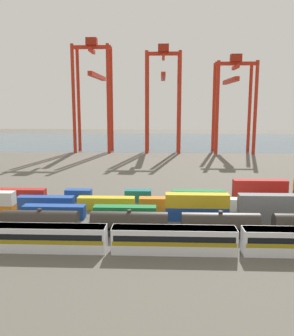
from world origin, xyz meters
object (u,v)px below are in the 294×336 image
Objects in this scene: shipping_container_11 at (106,203)px; gantry_crane_east at (233,93)px; gantry_crane_west at (94,85)px; shipping_container_4 at (197,213)px; gantry_crane_central at (163,89)px; freight_tank_row at (220,224)px; shipping_container_18 at (138,195)px; passenger_train at (174,239)px; shipping_container_10 at (46,202)px; shipping_container_13 at (230,204)px.

gantry_crane_east reaches higher than shipping_container_11.
shipping_container_4 is at bearing -69.71° from gantry_crane_west.
gantry_crane_central reaches higher than gantry_crane_east.
freight_tank_row is 6.17× the size of shipping_container_11.
gantry_crane_central is at bearing 86.34° from shipping_container_18.
freight_tank_row is at bearing -85.11° from gantry_crane_central.
shipping_container_10 is (-26.73, 22.71, -0.84)m from passenger_train.
gantry_crane_east is (25.61, 103.75, 25.67)m from shipping_container_4.
gantry_crane_central is (12.08, 96.80, 27.67)m from shipping_container_11.
freight_tank_row is 117.36m from gantry_crane_east.
freight_tank_row is 6.17× the size of shipping_container_10.
shipping_container_4 is 10.18m from shipping_container_13.
gantry_crane_east is at bearing -0.56° from gantry_crane_west.
freight_tank_row reaches higher than shipping_container_11.
shipping_container_11 is at bearing 144.42° from freight_tank_row.
shipping_container_10 is at bearing -85.93° from gantry_crane_west.
shipping_container_11 is 0.24× the size of gantry_crane_west.
shipping_container_18 is (6.33, 6.80, 0.00)m from shipping_container_11.
passenger_train is at bearing -89.25° from gantry_crane_central.
freight_tank_row is 26.69m from shipping_container_11.
gantry_crane_west reaches higher than shipping_container_10.
gantry_crane_west is (-41.71, 113.10, 28.38)m from freight_tank_row.
passenger_train is 25.94m from shipping_container_13.
freight_tank_row is (8.05, 7.18, -0.02)m from passenger_train.
shipping_container_11 is at bearing -78.41° from gantry_crane_west.
shipping_container_10 and shipping_container_13 have the same top height.
passenger_train is 1.32× the size of gantry_crane_east.
shipping_container_11 is at bearing -114.50° from gantry_crane_east.
passenger_train reaches higher than shipping_container_11.
gantry_crane_west is at bearing 105.64° from passenger_train.
passenger_train is 4.77× the size of shipping_container_11.
gantry_crane_west is (-46.17, 97.58, 29.20)m from shipping_container_13.
shipping_container_4 is 0.24× the size of gantry_crane_west.
gantry_crane_central is (5.75, 90.00, 27.67)m from shipping_container_18.
gantry_crane_east is at bearing 59.43° from shipping_container_10.
freight_tank_row reaches higher than shipping_container_10.
passenger_train reaches higher than shipping_container_10.
gantry_crane_east is at bearing 65.50° from shipping_container_11.
freight_tank_row is at bearing -24.05° from shipping_container_10.
shipping_container_10 is at bearing 180.00° from shipping_container_11.
passenger_train is 9.56× the size of shipping_container_18.
shipping_container_18 is at bearing 19.30° from shipping_container_10.
shipping_container_10 is at bearing -104.57° from gantry_crane_central.
gantry_crane_west is at bearing 110.29° from shipping_container_4.
shipping_container_4 is at bearing 72.80° from passenger_train.
gantry_crane_west is at bearing 115.32° from shipping_container_13.
freight_tank_row is 38.09m from shipping_container_10.
shipping_container_13 is at bearing -81.73° from gantry_crane_central.
gantry_crane_central reaches higher than shipping_container_13.
freight_tank_row is 9.30m from shipping_container_4.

